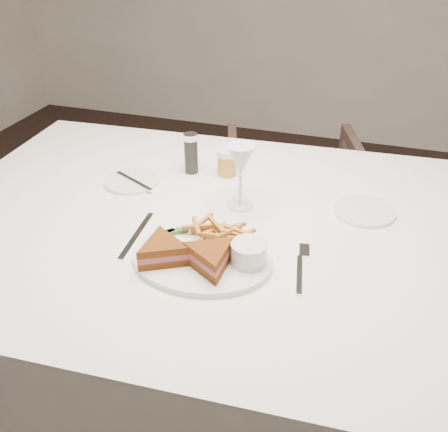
% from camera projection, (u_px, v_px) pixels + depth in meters
% --- Properties ---
extents(table, '(1.64, 1.15, 0.75)m').
position_uv_depth(table, '(229.00, 330.00, 1.47)').
color(table, white).
rests_on(table, ground).
extents(chair_far, '(0.74, 0.71, 0.61)m').
position_uv_depth(chair_far, '(293.00, 194.00, 2.29)').
color(chair_far, '#4E3830').
rests_on(chair_far, ground).
extents(table_setting, '(0.81, 0.60, 0.18)m').
position_uv_depth(table_setting, '(214.00, 225.00, 1.19)').
color(table_setting, white).
rests_on(table_setting, table).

